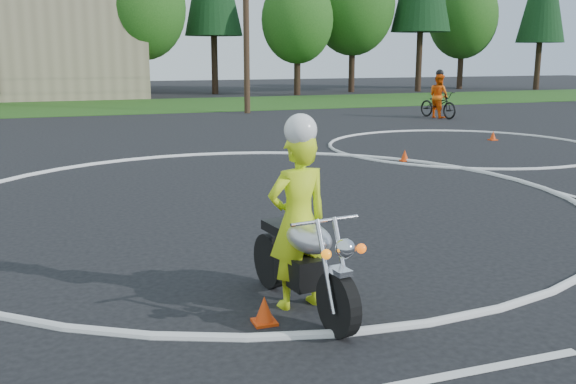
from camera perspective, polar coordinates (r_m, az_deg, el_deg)
name	(u,v)px	position (r m, az deg, el deg)	size (l,w,h in m)	color
ground	(317,246)	(9.44, 2.61, -4.78)	(120.00, 120.00, 0.00)	black
grass_strip	(126,106)	(35.62, -14.18, 7.41)	(120.00, 10.00, 0.02)	#1E4714
course_markings	(334,181)	(14.15, 4.08, 0.98)	(19.05, 19.05, 0.12)	silver
primary_motorcycle	(303,261)	(6.95, 1.36, -6.17)	(0.77, 2.19, 1.16)	black
rider_primary_grp	(298,216)	(6.94, 0.90, -2.13)	(0.77, 0.56, 2.15)	#D3F319
rider_second_grp	(438,101)	(29.00, 13.23, 7.89)	(1.13, 2.28, 2.09)	black
traffic_cones	(567,174)	(15.56, 23.58, 1.48)	(18.21, 11.56, 0.30)	#E83E0C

